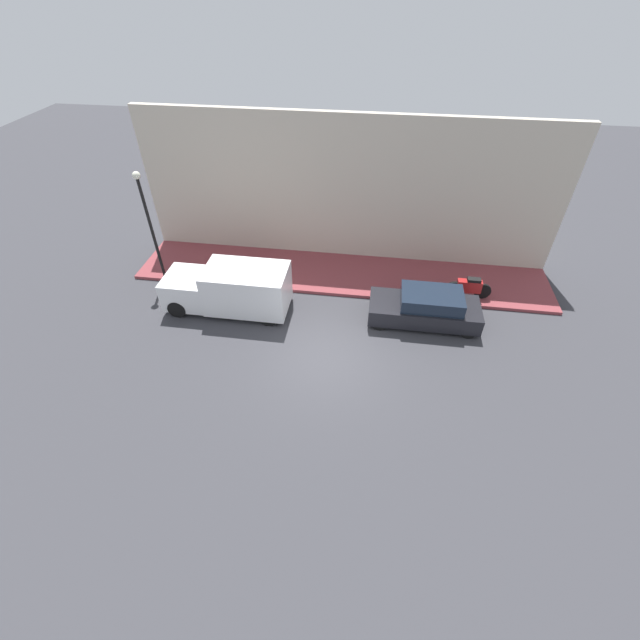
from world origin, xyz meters
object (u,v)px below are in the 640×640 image
motorcycle_red (469,287)px  parked_car (426,308)px  streetlamp (148,215)px  motorcycle_black (237,269)px  delivery_van (229,288)px

motorcycle_red → parked_car: bearing=132.3°
parked_car → streetlamp: streetlamp is taller
parked_car → motorcycle_black: bearing=78.2°
motorcycle_red → delivery_van: bearing=101.3°
delivery_van → streetlamp: (1.60, 3.51, 2.02)m
delivery_van → parked_car: bearing=-88.2°
parked_car → streetlamp: (1.36, 11.04, 2.33)m
motorcycle_black → streetlamp: streetlamp is taller
motorcycle_red → motorcycle_black: bearing=89.9°
delivery_van → motorcycle_red: (1.87, -9.31, -0.33)m
parked_car → motorcycle_black: parked_car is taller
delivery_van → motorcycle_red: size_ratio=2.68×
parked_car → delivery_van: size_ratio=0.86×
parked_car → motorcycle_black: size_ratio=2.24×
parked_car → streetlamp: 11.36m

